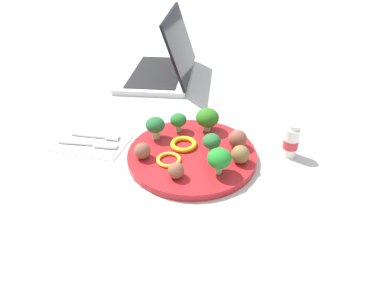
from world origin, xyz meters
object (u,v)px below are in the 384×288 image
object	(u,v)px
knife	(90,143)
meatball_far_rim	(240,154)
laptop	(164,66)
pepper_ring_mid_left	(169,160)
meatball_center	(142,151)
meatball_mid_right	(176,170)
broccoli_floret_mid_right	(219,159)
broccoli_floret_center	(155,126)
broccoli_floret_back_left	(212,142)
meatball_back_left	(238,139)
broccoli_floret_near_rim	(178,120)
pepper_ring_front_right	(184,144)
plate	(192,155)
fork	(98,135)
broccoli_floret_front_right	(207,118)
yogurt_bottle	(291,142)
napkin	(92,141)

from	to	relation	value
knife	meatball_far_rim	bearing A→B (deg)	-3.00
laptop	meatball_far_rim	bearing A→B (deg)	-58.18
pepper_ring_mid_left	knife	size ratio (longest dim) A/B	0.36
meatball_center	knife	distance (m)	0.15
meatball_mid_right	pepper_ring_mid_left	world-z (taller)	meatball_mid_right
broccoli_floret_mid_right	broccoli_floret_center	xyz separation A→B (m)	(-0.16, 0.10, -0.00)
broccoli_floret_back_left	meatball_center	distance (m)	0.15
meatball_back_left	laptop	world-z (taller)	laptop
broccoli_floret_center	broccoli_floret_near_rim	size ratio (longest dim) A/B	1.14
meatball_mid_right	pepper_ring_front_right	xyz separation A→B (m)	(-0.01, 0.11, -0.01)
plate	fork	bearing A→B (deg)	171.31
broccoli_floret_mid_right	meatball_back_left	distance (m)	0.10
broccoli_floret_front_right	meatball_back_left	bearing A→B (deg)	-37.84
broccoli_floret_front_right	meatball_far_rim	xyz separation A→B (m)	(0.09, -0.11, -0.01)
meatball_mid_right	yogurt_bottle	world-z (taller)	yogurt_bottle
broccoli_floret_near_rim	fork	world-z (taller)	broccoli_floret_near_rim
napkin	meatball_center	bearing A→B (deg)	-21.78
broccoli_floret_center	meatball_mid_right	world-z (taller)	broccoli_floret_center
fork	yogurt_bottle	xyz separation A→B (m)	(0.44, 0.01, 0.03)
broccoli_floret_mid_right	fork	bearing A→B (deg)	162.07
meatball_back_left	meatball_mid_right	bearing A→B (deg)	-130.48
broccoli_floret_mid_right	pepper_ring_front_right	xyz separation A→B (m)	(-0.09, 0.08, -0.03)
fork	broccoli_floret_front_right	bearing A→B (deg)	13.35
meatball_mid_right	pepper_ring_front_right	size ratio (longest dim) A/B	0.55
yogurt_bottle	napkin	bearing A→B (deg)	-176.09
meatball_center	yogurt_bottle	world-z (taller)	yogurt_bottle
broccoli_floret_back_left	meatball_mid_right	size ratio (longest dim) A/B	1.48
laptop	meatball_mid_right	bearing A→B (deg)	-72.81
meatball_back_left	meatball_center	bearing A→B (deg)	-158.04
napkin	fork	world-z (taller)	fork
meatball_far_rim	meatball_mid_right	world-z (taller)	meatball_far_rim
meatball_back_left	laptop	size ratio (longest dim) A/B	0.12
meatball_mid_right	meatball_back_left	world-z (taller)	meatball_back_left
knife	yogurt_bottle	distance (m)	0.45
pepper_ring_mid_left	laptop	world-z (taller)	laptop
broccoli_floret_near_rim	yogurt_bottle	distance (m)	0.26
broccoli_floret_mid_right	meatball_back_left	size ratio (longest dim) A/B	1.33
yogurt_bottle	broccoli_floret_mid_right	bearing A→B (deg)	-142.35
meatball_far_rim	fork	distance (m)	0.34
meatball_far_rim	meatball_center	xyz separation A→B (m)	(-0.20, -0.02, -0.00)
meatball_back_left	pepper_ring_mid_left	xyz separation A→B (m)	(-0.14, -0.08, -0.02)
broccoli_floret_front_right	broccoli_floret_back_left	xyz separation A→B (m)	(0.02, -0.10, -0.00)
napkin	meatball_back_left	bearing A→B (deg)	3.23
meatball_center	napkin	distance (m)	0.16
meatball_back_left	knife	bearing A→B (deg)	-173.71
plate	laptop	bearing A→B (deg)	112.10
meatball_mid_right	broccoli_floret_near_rim	bearing A→B (deg)	101.23
yogurt_bottle	broccoli_floret_near_rim	bearing A→B (deg)	173.13
meatball_far_rim	meatball_back_left	size ratio (longest dim) A/B	0.93
plate	fork	distance (m)	0.24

